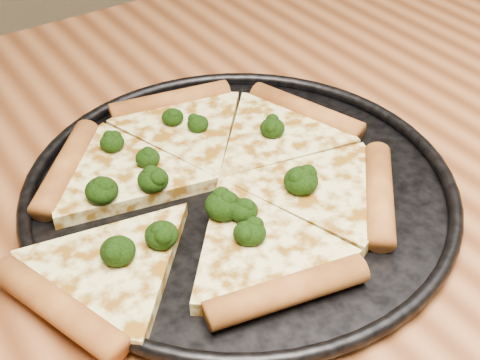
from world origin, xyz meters
TOP-DOWN VIEW (x-y plane):
  - dining_table at (0.00, 0.00)m, footprint 1.20×0.90m
  - pizza_pan at (-0.05, 0.04)m, footprint 0.37×0.37m
  - pizza at (-0.07, 0.05)m, footprint 0.36×0.31m
  - broccoli_florets at (-0.09, 0.04)m, footprint 0.21×0.19m

SIDE VIEW (x-z plane):
  - dining_table at x=0.00m, z-range 0.28..1.03m
  - pizza_pan at x=-0.05m, z-range 0.75..0.77m
  - pizza at x=-0.07m, z-range 0.75..0.78m
  - broccoli_florets at x=-0.09m, z-range 0.76..0.79m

